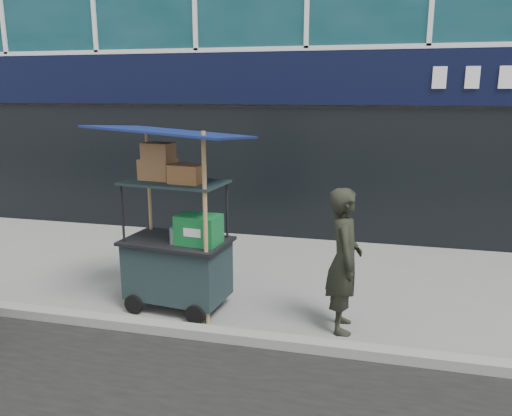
# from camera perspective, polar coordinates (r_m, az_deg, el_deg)

# --- Properties ---
(ground) EXTENTS (80.00, 80.00, 0.00)m
(ground) POSITION_cam_1_polar(r_m,az_deg,el_deg) (5.84, -0.57, -14.25)
(ground) COLOR slate
(ground) RESTS_ON ground
(curb) EXTENTS (80.00, 0.18, 0.12)m
(curb) POSITION_cam_1_polar(r_m,az_deg,el_deg) (5.64, -1.09, -14.62)
(curb) COLOR gray
(curb) RESTS_ON ground
(vendor_cart) EXTENTS (1.84, 1.41, 2.32)m
(vendor_cart) POSITION_cam_1_polar(r_m,az_deg,el_deg) (6.28, -8.92, -4.34)
(vendor_cart) COLOR black
(vendor_cart) RESTS_ON ground
(vendor_man) EXTENTS (0.47, 0.65, 1.67)m
(vendor_man) POSITION_cam_1_polar(r_m,az_deg,el_deg) (5.74, 10.03, -5.91)
(vendor_man) COLOR black
(vendor_man) RESTS_ON ground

